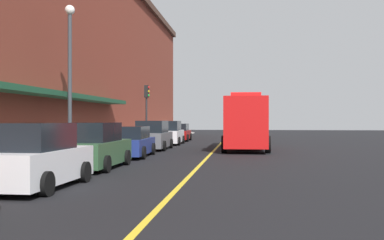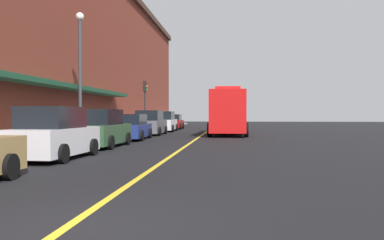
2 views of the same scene
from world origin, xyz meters
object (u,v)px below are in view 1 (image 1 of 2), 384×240
Objects in this scene: parked_car_2 at (94,147)px; parking_meter_1 at (161,129)px; parked_car_5 at (169,133)px; parked_car_1 at (36,158)px; parked_car_4 at (153,136)px; street_lamp_left at (70,65)px; parked_car_3 at (131,142)px; parked_car_6 at (179,133)px; parking_meter_0 at (125,134)px; fire_truck at (246,124)px; traffic_light_near at (147,103)px.

parked_car_2 reaches higher than parking_meter_1.
parked_car_5 reaches higher than parking_meter_1.
parking_meter_1 is at bearing 4.16° from parked_car_1.
parked_car_4 is 0.67× the size of street_lamp_left.
parked_car_4 is 9.91m from street_lamp_left.
street_lamp_left is at bearing 145.85° from parked_car_3.
parking_meter_1 is (-1.36, -1.17, 0.32)m from parked_car_6.
parking_meter_0 is 0.19× the size of street_lamp_left.
parking_meter_1 is 0.19× the size of street_lamp_left.
parked_car_5 is at bearing -2.48° from parked_car_3.
parked_car_4 is at bearing -2.20° from parked_car_3.
parked_car_3 is 0.70× the size of street_lamp_left.
parked_car_1 is at bearing 179.61° from parked_car_4.
parked_car_2 is 1.01× the size of parked_car_4.
fire_truck is at bearing -17.30° from parked_car_1.
parked_car_6 is 1.04× the size of traffic_light_near.
traffic_light_near is at bearing 4.69° from parked_car_2.
parked_car_4 is at bearing -72.90° from traffic_light_near.
parked_car_1 is 10.90m from parked_car_3.
fire_truck reaches higher than parked_car_4.
parked_car_1 is 21.24m from traffic_light_near.
parking_meter_0 is (-7.33, -2.64, -0.60)m from fire_truck.
parked_car_3 reaches higher than parking_meter_1.
parked_car_2 is 16.06m from traffic_light_near.
parking_meter_0 is (-1.34, 9.79, 0.22)m from parked_car_2.
parked_car_6 is 0.48× the size of fire_truck.
parked_car_2 is 1.04× the size of parked_car_5.
fire_truck is at bearing -43.43° from parked_car_3.
parked_car_4 is 10.92m from parking_meter_1.
parked_car_1 reaches higher than parked_car_6.
parked_car_5 is at bearing 51.22° from traffic_light_near.
parking_meter_1 is (0.00, 12.51, 0.00)m from parking_meter_0.
parked_car_2 is at bearing -86.55° from parking_meter_1.
parked_car_6 is 13.76m from parking_meter_0.
fire_truck reaches higher than parking_meter_0.
parked_car_4 is 1.03× the size of parked_car_5.
parked_car_1 reaches higher than parked_car_2.
parked_car_4 is at bearing 77.48° from street_lamp_left.
parked_car_3 is at bearing -82.45° from traffic_light_near.
parked_car_5 reaches higher than parked_car_2.
parked_car_6 is (0.02, 23.48, -0.11)m from parked_car_2.
street_lamp_left reaches higher than parked_car_4.
traffic_light_near is at bearing 5.31° from parked_car_3.
parked_car_5 is 5.90m from parked_car_6.
parked_car_5 is 15.69m from street_lamp_left.
parked_car_3 is 5.27m from street_lamp_left.
parking_meter_1 is (-1.46, 4.72, 0.21)m from parked_car_5.
parked_car_6 is (-0.04, 12.01, -0.12)m from parked_car_4.
parked_car_2 is 11.48m from parked_car_4.
parked_car_2 is at bearing -51.50° from street_lamp_left.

